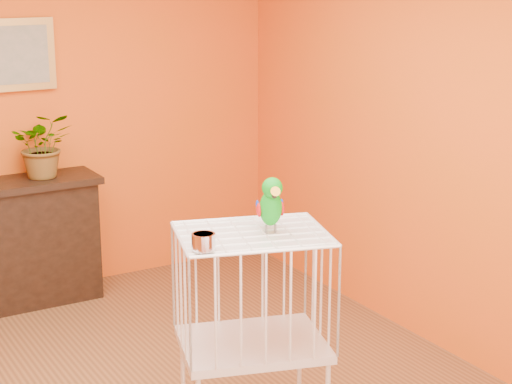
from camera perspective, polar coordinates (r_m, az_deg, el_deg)
room_shell at (r=4.12m, az=-7.94°, el=4.08°), size 4.50×4.50×4.50m
console_cabinet at (r=6.25m, az=-15.84°, el=-3.36°), size 1.22×0.44×0.91m
potted_plant at (r=6.18m, az=-14.05°, el=2.64°), size 0.52×0.55×0.36m
framed_picture at (r=6.19m, az=-16.06°, el=8.76°), size 0.62×0.04×0.50m
birdcage at (r=4.32m, az=-0.23°, el=-9.42°), size 0.84×0.73×1.10m
feed_cup at (r=3.87m, az=-3.52°, el=-3.33°), size 0.11×0.11×0.08m
parrot at (r=4.10m, az=0.99°, el=-0.80°), size 0.15×0.25×0.28m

